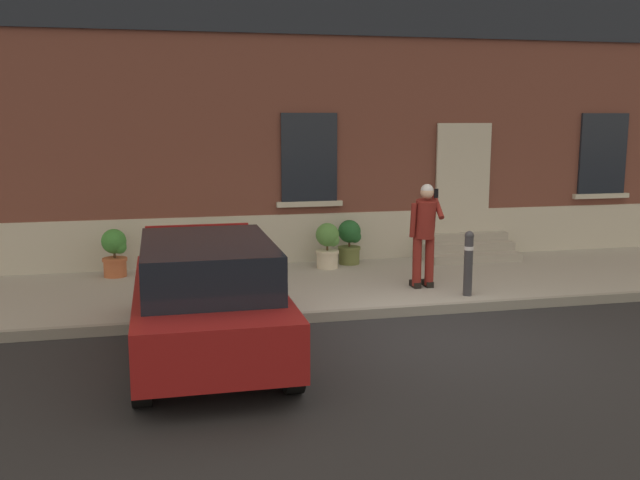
# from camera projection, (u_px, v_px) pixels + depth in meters

# --- Properties ---
(ground_plane) EXTENTS (80.00, 80.00, 0.00)m
(ground_plane) POSITION_uv_depth(u_px,v_px,m) (425.00, 334.00, 9.86)
(ground_plane) COLOR #232326
(sidewalk) EXTENTS (24.00, 3.60, 0.15)m
(sidewalk) POSITION_uv_depth(u_px,v_px,m) (367.00, 284.00, 12.53)
(sidewalk) COLOR #99968E
(sidewalk) RESTS_ON ground
(curb_edge) EXTENTS (24.00, 0.12, 0.15)m
(curb_edge) POSITION_uv_depth(u_px,v_px,m) (402.00, 311.00, 10.75)
(curb_edge) COLOR gray
(curb_edge) RESTS_ON ground
(building_facade) EXTENTS (24.00, 1.52, 7.50)m
(building_facade) POSITION_uv_depth(u_px,v_px,m) (334.00, 79.00, 14.30)
(building_facade) COLOR brown
(building_facade) RESTS_ON ground
(entrance_stoop) EXTENTS (1.86, 0.96, 0.48)m
(entrance_stoop) POSITION_uv_depth(u_px,v_px,m) (467.00, 249.00, 14.42)
(entrance_stoop) COLOR #9E998E
(entrance_stoop) RESTS_ON sidewalk
(hatchback_car_red) EXTENTS (1.80, 4.07, 1.50)m
(hatchback_car_red) POSITION_uv_depth(u_px,v_px,m) (207.00, 296.00, 8.79)
(hatchback_car_red) COLOR maroon
(hatchback_car_red) RESTS_ON ground
(bollard_near_person) EXTENTS (0.15, 0.15, 1.04)m
(bollard_near_person) POSITION_uv_depth(u_px,v_px,m) (468.00, 261.00, 11.31)
(bollard_near_person) COLOR #333338
(bollard_near_person) RESTS_ON sidewalk
(bollard_far_left) EXTENTS (0.15, 0.15, 1.04)m
(bollard_far_left) POSITION_uv_depth(u_px,v_px,m) (261.00, 271.00, 10.57)
(bollard_far_left) COLOR #333338
(bollard_far_left) RESTS_ON sidewalk
(person_on_phone) EXTENTS (0.51, 0.49, 1.75)m
(person_on_phone) POSITION_uv_depth(u_px,v_px,m) (425.00, 229.00, 11.72)
(person_on_phone) COLOR maroon
(person_on_phone) RESTS_ON sidewalk
(planter_terracotta) EXTENTS (0.44, 0.44, 0.86)m
(planter_terracotta) POSITION_uv_depth(u_px,v_px,m) (115.00, 251.00, 12.68)
(planter_terracotta) COLOR #B25B38
(planter_terracotta) RESTS_ON sidewalk
(planter_charcoal) EXTENTS (0.44, 0.44, 0.86)m
(planter_charcoal) POSITION_uv_depth(u_px,v_px,m) (224.00, 247.00, 13.10)
(planter_charcoal) COLOR #2D2D30
(planter_charcoal) RESTS_ON sidewalk
(planter_cream) EXTENTS (0.44, 0.44, 0.86)m
(planter_cream) POSITION_uv_depth(u_px,v_px,m) (328.00, 244.00, 13.39)
(planter_cream) COLOR beige
(planter_cream) RESTS_ON sidewalk
(planter_olive) EXTENTS (0.44, 0.44, 0.86)m
(planter_olive) POSITION_uv_depth(u_px,v_px,m) (350.00, 241.00, 13.78)
(planter_olive) COLOR #606B38
(planter_olive) RESTS_ON sidewalk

